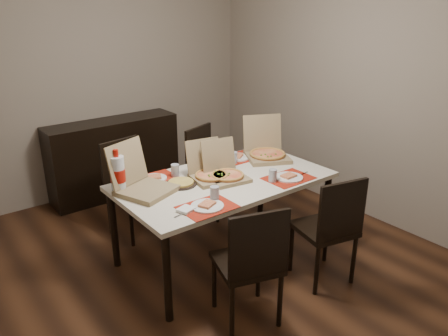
{
  "coord_description": "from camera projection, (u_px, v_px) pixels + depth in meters",
  "views": [
    {
      "loc": [
        -1.92,
        -2.81,
        2.17
      ],
      "look_at": [
        0.18,
        -0.1,
        0.85
      ],
      "focal_mm": 35.0,
      "sensor_mm": 36.0,
      "label": 1
    }
  ],
  "objects": [
    {
      "name": "pizza_box_left",
      "position": [
        143.0,
        184.0,
        3.44
      ],
      "size": [
        0.51,
        0.53,
        0.39
      ],
      "color": "#88724E",
      "rests_on": "dining_table"
    },
    {
      "name": "setting_near_left",
      "position": [
        207.0,
        203.0,
        3.22
      ],
      "size": [
        0.48,
        0.3,
        0.11
      ],
      "color": "#AA1B0B",
      "rests_on": "dining_table"
    },
    {
      "name": "room_walls",
      "position": [
        169.0,
        56.0,
        3.65
      ],
      "size": [
        3.84,
        4.02,
        2.62
      ],
      "color": "gray",
      "rests_on": "ground"
    },
    {
      "name": "setting_near_right",
      "position": [
        284.0,
        177.0,
        3.7
      ],
      "size": [
        0.44,
        0.3,
        0.11
      ],
      "color": "#AA1B0B",
      "rests_on": "dining_table"
    },
    {
      "name": "setting_far_left",
      "position": [
        158.0,
        177.0,
        3.7
      ],
      "size": [
        0.44,
        0.3,
        0.11
      ],
      "color": "#AA1B0B",
      "rests_on": "dining_table"
    },
    {
      "name": "chair_near_left",
      "position": [
        251.0,
        261.0,
        2.97
      ],
      "size": [
        0.53,
        0.53,
        0.93
      ],
      "color": "black",
      "rests_on": "ground"
    },
    {
      "name": "setting_far_right",
      "position": [
        236.0,
        157.0,
        4.16
      ],
      "size": [
        0.5,
        0.3,
        0.11
      ],
      "color": "#AA1B0B",
      "rests_on": "dining_table"
    },
    {
      "name": "napkin_loose",
      "position": [
        238.0,
        179.0,
        3.69
      ],
      "size": [
        0.15,
        0.14,
        0.02
      ],
      "primitive_type": "cube",
      "rotation": [
        0.0,
        0.0,
        0.35
      ],
      "color": "white",
      "rests_on": "dining_table"
    },
    {
      "name": "soda_bottle",
      "position": [
        118.0,
        174.0,
        3.41
      ],
      "size": [
        0.12,
        0.12,
        0.35
      ],
      "color": "silver",
      "rests_on": "dining_table"
    },
    {
      "name": "chair_far_left",
      "position": [
        129.0,
        183.0,
        4.23
      ],
      "size": [
        0.48,
        0.48,
        0.93
      ],
      "color": "black",
      "rests_on": "ground"
    },
    {
      "name": "pizza_box_right",
      "position": [
        266.0,
        152.0,
        4.19
      ],
      "size": [
        0.53,
        0.55,
        0.38
      ],
      "color": "#88724E",
      "rests_on": "dining_table"
    },
    {
      "name": "sideboard",
      "position": [
        114.0,
        158.0,
        5.1
      ],
      "size": [
        1.5,
        0.4,
        0.9
      ],
      "primitive_type": "cube",
      "color": "black",
      "rests_on": "ground"
    },
    {
      "name": "dining_table",
      "position": [
        224.0,
        186.0,
        3.73
      ],
      "size": [
        1.8,
        1.0,
        0.75
      ],
      "color": "beige",
      "rests_on": "ground"
    },
    {
      "name": "chair_near_right",
      "position": [
        330.0,
        226.0,
        3.43
      ],
      "size": [
        0.5,
        0.5,
        0.93
      ],
      "color": "black",
      "rests_on": "ground"
    },
    {
      "name": "ground",
      "position": [
        202.0,
        258.0,
        3.95
      ],
      "size": [
        3.8,
        4.0,
        0.02
      ],
      "primitive_type": "cube",
      "color": "#442614",
      "rests_on": "ground"
    },
    {
      "name": "dip_bowl",
      "position": [
        222.0,
        168.0,
        3.92
      ],
      "size": [
        0.14,
        0.14,
        0.03
      ],
      "primitive_type": "imported",
      "rotation": [
        0.0,
        0.0,
        0.29
      ],
      "color": "white",
      "rests_on": "dining_table"
    },
    {
      "name": "pizza_box_center",
      "position": [
        226.0,
        173.0,
        3.69
      ],
      "size": [
        0.36,
        0.39,
        0.31
      ],
      "color": "#88724E",
      "rests_on": "dining_table"
    },
    {
      "name": "faina_plate",
      "position": [
        181.0,
        183.0,
        3.59
      ],
      "size": [
        0.26,
        0.26,
        0.03
      ],
      "color": "black",
      "rests_on": "dining_table"
    },
    {
      "name": "chair_far_right",
      "position": [
        208.0,
        166.0,
        4.67
      ],
      "size": [
        0.53,
        0.53,
        0.93
      ],
      "color": "black",
      "rests_on": "ground"
    },
    {
      "name": "pizza_box_extra",
      "position": [
        210.0,
        173.0,
        3.7
      ],
      "size": [
        0.36,
        0.39,
        0.31
      ],
      "color": "#88724E",
      "rests_on": "dining_table"
    }
  ]
}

